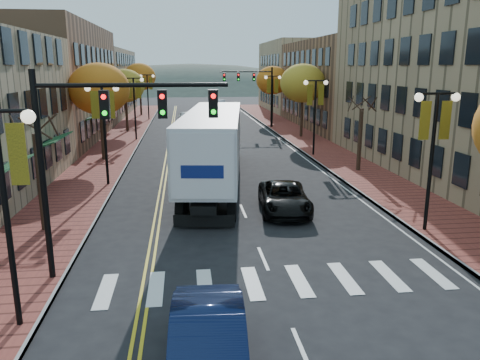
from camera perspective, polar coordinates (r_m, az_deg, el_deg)
name	(u,v)px	position (r m, az deg, el deg)	size (l,w,h in m)	color
ground	(286,312)	(14.43, 5.60, -15.73)	(200.00, 200.00, 0.00)	black
sidewalk_left	(119,143)	(45.72, -14.57, 4.43)	(4.00, 85.00, 0.15)	brown
sidewalk_right	(305,139)	(46.82, 7.89, 4.95)	(4.00, 85.00, 0.15)	brown
building_left_mid	(36,83)	(50.32, -23.65, 10.76)	(12.00, 24.00, 11.00)	brown
building_left_far	(87,83)	(74.65, -18.15, 11.22)	(12.00, 26.00, 9.50)	#9E8966
building_right_mid	(364,84)	(58.34, 14.89, 11.19)	(15.00, 24.00, 10.00)	brown
building_right_far	(314,76)	(79.20, 8.98, 12.37)	(15.00, 20.00, 11.00)	#9E8966
tree_left_a	(40,182)	(21.71, -23.15, -0.28)	(0.28, 0.28, 4.20)	#382619
tree_left_b	(99,89)	(36.81, -16.78, 10.57)	(4.48, 4.48, 7.21)	#382619
tree_left_c	(125,86)	(52.66, -13.84, 11.09)	(4.16, 4.16, 6.69)	#382619
tree_left_d	(140,77)	(70.54, -12.15, 12.18)	(4.61, 4.61, 7.42)	#382619
tree_right_b	(360,140)	(32.85, 14.40, 4.80)	(0.28, 0.28, 4.20)	#382619
tree_right_c	(303,83)	(47.78, 7.65, 11.60)	(4.48, 4.48, 7.21)	#382619
tree_right_d	(273,80)	(63.40, 3.99, 12.03)	(4.35, 4.35, 7.00)	#382619
lamp_left_a	(2,178)	(13.40, -27.03, 0.20)	(1.96, 0.36, 6.05)	black
lamp_left_b	(104,115)	(28.77, -16.30, 7.59)	(1.96, 0.36, 6.05)	black
lamp_left_c	(134,96)	(46.57, -12.79, 9.92)	(1.96, 0.36, 6.05)	black
lamp_left_d	(148,88)	(64.49, -11.21, 10.95)	(1.96, 0.36, 6.05)	black
lamp_right_a	(434,135)	(21.17, 22.55, 5.09)	(1.96, 0.36, 6.05)	black
lamp_right_b	(315,103)	(37.81, 9.15, 9.29)	(1.96, 0.36, 6.05)	black
lamp_right_c	(273,91)	(55.30, 3.99, 10.76)	(1.96, 0.36, 6.05)	black
traffic_mast_near	(101,136)	(15.63, -16.58, 5.21)	(6.10, 0.35, 7.00)	black
traffic_mast_far	(255,86)	(54.93, 1.89, 11.42)	(6.10, 0.34, 7.00)	black
semi_truck	(215,141)	(28.61, -3.06, 4.79)	(5.22, 18.44, 4.55)	black
navy_sedan	(208,347)	(11.38, -3.91, -19.66)	(1.74, 4.99, 1.65)	#0C1533
black_suv	(284,198)	(23.42, 5.41, -2.16)	(2.35, 5.10, 1.42)	black
car_far_white	(185,117)	(61.92, -6.72, 7.65)	(1.61, 4.00, 1.36)	silver
car_far_silver	(209,112)	(68.52, -3.84, 8.30)	(1.96, 4.82, 1.40)	#B5B4BD
car_far_oncoming	(220,104)	(81.32, -2.43, 9.24)	(1.72, 4.92, 1.62)	#ABABB3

